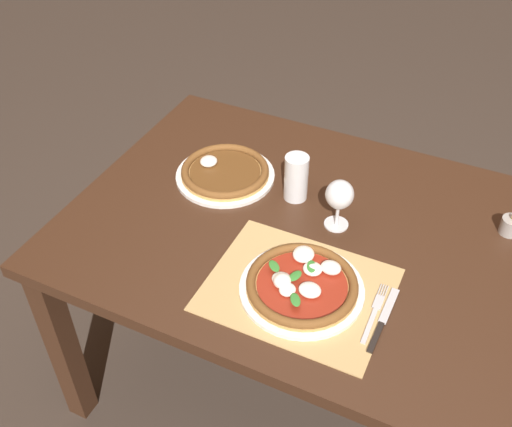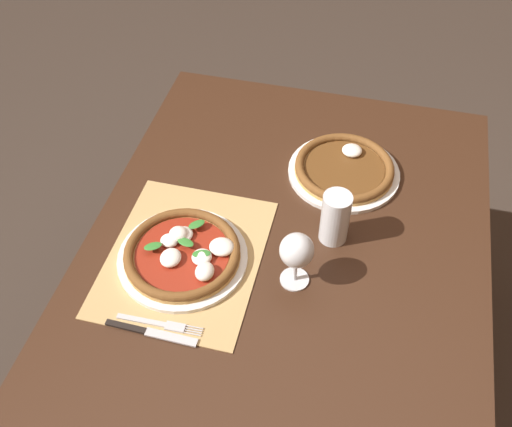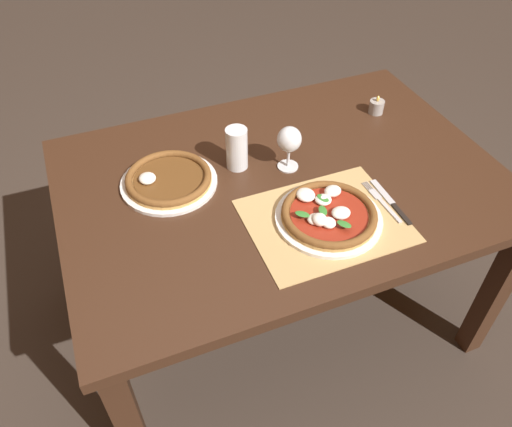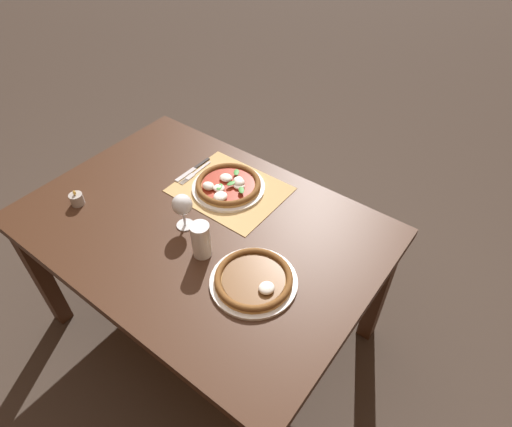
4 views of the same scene
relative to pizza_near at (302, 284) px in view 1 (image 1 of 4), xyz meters
The scene contains 10 objects.
ground_plane 0.80m from the pizza_near, 100.74° to the left, with size 24.00×24.00×0.00m, color #382D26.
dining_table 0.26m from the pizza_near, 100.74° to the left, with size 1.43×1.00×0.74m.
paper_placemat 0.02m from the pizza_near, behind, with size 0.46×0.37×0.00m, color tan.
pizza_near is the anchor object (origin of this frame).
pizza_far 0.52m from the pizza_near, 139.71° to the left, with size 0.31×0.31×0.05m.
wine_glass 0.29m from the pizza_near, 91.13° to the left, with size 0.08×0.08×0.16m.
pint_glass 0.38m from the pizza_near, 115.14° to the left, with size 0.07×0.07×0.15m.
fork 0.19m from the pizza_near, ahead, with size 0.02×0.20×0.00m.
knife 0.22m from the pizza_near, ahead, with size 0.02×0.22×0.01m.
votive_candle 0.64m from the pizza_near, 45.61° to the left, with size 0.06×0.06×0.07m.
Camera 1 is at (0.38, -1.21, 1.89)m, focal length 42.00 mm.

